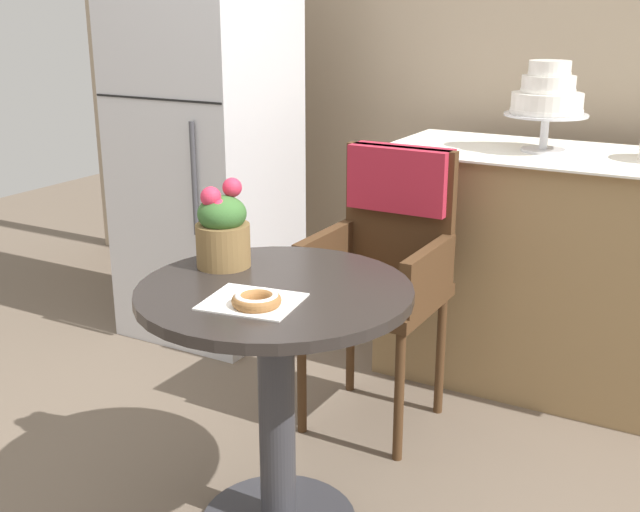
{
  "coord_description": "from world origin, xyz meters",
  "views": [
    {
      "loc": [
        1.04,
        -1.61,
        1.41
      ],
      "look_at": [
        0.05,
        0.15,
        0.77
      ],
      "focal_mm": 44.42,
      "sensor_mm": 36.0,
      "label": 1
    }
  ],
  "objects_px": {
    "cafe_table": "(276,362)",
    "refrigerator": "(206,142)",
    "tiered_cake_stand": "(547,97)",
    "flower_vase": "(223,227)",
    "wicker_chair": "(388,242)",
    "donut_front": "(256,299)"
  },
  "relations": [
    {
      "from": "wicker_chair",
      "to": "tiered_cake_stand",
      "type": "xyz_separation_m",
      "value": [
        0.37,
        0.54,
        0.46
      ]
    },
    {
      "from": "tiered_cake_stand",
      "to": "cafe_table",
      "type": "bearing_deg",
      "value": -104.69
    },
    {
      "from": "cafe_table",
      "to": "donut_front",
      "type": "relative_size",
      "value": 5.95
    },
    {
      "from": "flower_vase",
      "to": "refrigerator",
      "type": "xyz_separation_m",
      "value": [
        -0.83,
        1.02,
        0.02
      ]
    },
    {
      "from": "flower_vase",
      "to": "refrigerator",
      "type": "distance_m",
      "value": 1.32
    },
    {
      "from": "refrigerator",
      "to": "cafe_table",
      "type": "bearing_deg",
      "value": -46.33
    },
    {
      "from": "cafe_table",
      "to": "wicker_chair",
      "type": "distance_m",
      "value": 0.77
    },
    {
      "from": "donut_front",
      "to": "flower_vase",
      "type": "xyz_separation_m",
      "value": [
        -0.26,
        0.22,
        0.09
      ]
    },
    {
      "from": "wicker_chair",
      "to": "flower_vase",
      "type": "bearing_deg",
      "value": -109.43
    },
    {
      "from": "flower_vase",
      "to": "tiered_cake_stand",
      "type": "relative_size",
      "value": 0.75
    },
    {
      "from": "cafe_table",
      "to": "tiered_cake_stand",
      "type": "distance_m",
      "value": 1.47
    },
    {
      "from": "wicker_chair",
      "to": "refrigerator",
      "type": "relative_size",
      "value": 0.56
    },
    {
      "from": "cafe_table",
      "to": "donut_front",
      "type": "distance_m",
      "value": 0.27
    },
    {
      "from": "donut_front",
      "to": "refrigerator",
      "type": "distance_m",
      "value": 1.65
    },
    {
      "from": "cafe_table",
      "to": "refrigerator",
      "type": "xyz_separation_m",
      "value": [
        -1.05,
        1.1,
        0.34
      ]
    },
    {
      "from": "flower_vase",
      "to": "wicker_chair",
      "type": "bearing_deg",
      "value": 74.36
    },
    {
      "from": "donut_front",
      "to": "tiered_cake_stand",
      "type": "bearing_deg",
      "value": 78.14
    },
    {
      "from": "cafe_table",
      "to": "refrigerator",
      "type": "distance_m",
      "value": 1.56
    },
    {
      "from": "flower_vase",
      "to": "donut_front",
      "type": "bearing_deg",
      "value": -40.49
    },
    {
      "from": "donut_front",
      "to": "refrigerator",
      "type": "relative_size",
      "value": 0.07
    },
    {
      "from": "wicker_chair",
      "to": "donut_front",
      "type": "distance_m",
      "value": 0.9
    },
    {
      "from": "tiered_cake_stand",
      "to": "flower_vase",
      "type": "bearing_deg",
      "value": -114.52
    }
  ]
}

